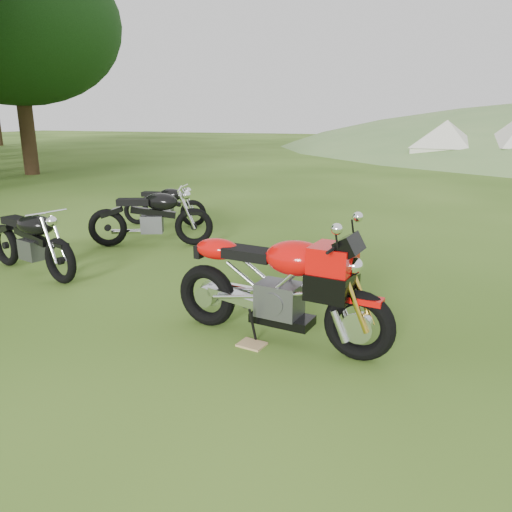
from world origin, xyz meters
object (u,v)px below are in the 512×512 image
at_px(plywood_board, 252,344).
at_px(vintage_moto_d, 164,204).
at_px(vintage_moto_b, 30,239).
at_px(tent_left, 446,140).
at_px(sport_motorcycle, 278,277).
at_px(vintage_moto_a, 150,216).

height_order(plywood_board, vintage_moto_d, vintage_moto_d).
bearing_deg(vintage_moto_b, tent_left, 90.80).
bearing_deg(tent_left, plywood_board, -82.41).
relative_size(sport_motorcycle, vintage_moto_b, 1.14).
bearing_deg(plywood_board, tent_left, 86.38).
bearing_deg(vintage_moto_b, vintage_moto_d, 104.55).
distance_m(sport_motorcycle, vintage_moto_a, 4.42).
height_order(vintage_moto_a, vintage_moto_b, vintage_moto_a).
bearing_deg(vintage_moto_d, vintage_moto_a, -77.76).
xyz_separation_m(vintage_moto_b, vintage_moto_d, (0.03, 3.65, -0.07)).
distance_m(sport_motorcycle, vintage_moto_d, 6.04).
bearing_deg(vintage_moto_d, vintage_moto_b, -101.65).
bearing_deg(vintage_moto_a, plywood_board, -68.75).
distance_m(vintage_moto_a, vintage_moto_d, 1.75).
relative_size(sport_motorcycle, plywood_board, 8.64).
relative_size(plywood_board, vintage_moto_d, 0.15).
xyz_separation_m(plywood_board, vintage_moto_a, (-3.15, 3.09, 0.55)).
xyz_separation_m(vintage_moto_a, vintage_moto_b, (-0.72, -2.04, -0.03)).
height_order(vintage_moto_a, tent_left, tent_left).
height_order(vintage_moto_b, vintage_moto_d, vintage_moto_b).
bearing_deg(tent_left, vintage_moto_d, -95.80).
height_order(sport_motorcycle, vintage_moto_d, sport_motorcycle).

